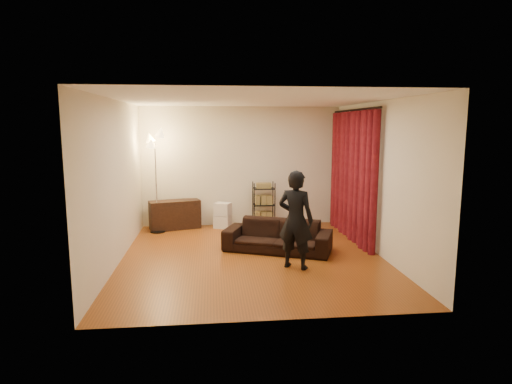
{
  "coord_description": "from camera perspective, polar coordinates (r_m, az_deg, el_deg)",
  "views": [
    {
      "loc": [
        -0.69,
        -7.2,
        2.28
      ],
      "look_at": [
        0.1,
        0.3,
        1.1
      ],
      "focal_mm": 30.0,
      "sensor_mm": 36.0,
      "label": 1
    }
  ],
  "objects": [
    {
      "name": "wall_right",
      "position": [
        7.84,
        16.08,
        1.72
      ],
      "size": [
        0.0,
        5.0,
        5.0
      ],
      "primitive_type": "plane",
      "rotation": [
        1.57,
        0.0,
        -1.57
      ],
      "color": "beige",
      "rests_on": "ground"
    },
    {
      "name": "sofa",
      "position": [
        7.85,
        2.89,
        -5.87
      ],
      "size": [
        2.07,
        1.43,
        0.56
      ],
      "primitive_type": "imported",
      "rotation": [
        0.0,
        0.0,
        -0.39
      ],
      "color": "black",
      "rests_on": "ground"
    },
    {
      "name": "person",
      "position": [
        6.84,
        5.3,
        -3.7
      ],
      "size": [
        0.69,
        0.62,
        1.59
      ],
      "primitive_type": "imported",
      "rotation": [
        0.0,
        0.0,
        2.61
      ],
      "color": "black",
      "rests_on": "ground"
    },
    {
      "name": "curtain_rod",
      "position": [
        8.8,
        13.04,
        10.62
      ],
      "size": [
        0.04,
        2.65,
        0.04
      ],
      "primitive_type": "cylinder",
      "rotation": [
        1.57,
        0.0,
        0.0
      ],
      "color": "black",
      "rests_on": "wall_right"
    },
    {
      "name": "wire_shelf",
      "position": [
        9.63,
        1.03,
        -1.7
      ],
      "size": [
        0.5,
        0.37,
        1.02
      ],
      "primitive_type": null,
      "rotation": [
        0.0,
        0.0,
        0.11
      ],
      "color": "black",
      "rests_on": "ground"
    },
    {
      "name": "floor",
      "position": [
        7.59,
        -0.52,
        -8.6
      ],
      "size": [
        5.0,
        5.0,
        0.0
      ],
      "primitive_type": "plane",
      "color": "brown",
      "rests_on": "ground"
    },
    {
      "name": "media_cabinet",
      "position": [
        9.67,
        -10.75,
        -2.98
      ],
      "size": [
        1.16,
        0.71,
        0.64
      ],
      "primitive_type": "cube",
      "rotation": [
        0.0,
        0.0,
        0.29
      ],
      "color": "black",
      "rests_on": "ground"
    },
    {
      "name": "curtain",
      "position": [
        8.85,
        12.62,
        2.15
      ],
      "size": [
        0.22,
        2.65,
        2.55
      ],
      "primitive_type": null,
      "color": "maroon",
      "rests_on": "ground"
    },
    {
      "name": "floor_lamp",
      "position": [
        9.3,
        -13.18,
        1.17
      ],
      "size": [
        0.51,
        0.51,
        2.14
      ],
      "primitive_type": null,
      "rotation": [
        0.0,
        0.0,
        0.43
      ],
      "color": "silver",
      "rests_on": "ground"
    },
    {
      "name": "ceiling",
      "position": [
        7.25,
        -0.55,
        12.21
      ],
      "size": [
        5.0,
        5.0,
        0.0
      ],
      "primitive_type": "plane",
      "rotation": [
        3.14,
        0.0,
        0.0
      ],
      "color": "white",
      "rests_on": "ground"
    },
    {
      "name": "wall_left",
      "position": [
        7.43,
        -18.09,
        1.26
      ],
      "size": [
        0.0,
        5.0,
        5.0
      ],
      "primitive_type": "plane",
      "rotation": [
        1.57,
        0.0,
        1.57
      ],
      "color": "beige",
      "rests_on": "ground"
    },
    {
      "name": "storage_boxes",
      "position": [
        9.6,
        -4.48,
        -3.11
      ],
      "size": [
        0.43,
        0.39,
        0.58
      ],
      "primitive_type": null,
      "rotation": [
        0.0,
        0.0,
        -0.4
      ],
      "color": "beige",
      "rests_on": "ground"
    },
    {
      "name": "wall_front",
      "position": [
        4.84,
        2.3,
        -2.19
      ],
      "size": [
        5.0,
        0.0,
        5.0
      ],
      "primitive_type": "plane",
      "rotation": [
        -1.57,
        0.0,
        0.0
      ],
      "color": "beige",
      "rests_on": "ground"
    },
    {
      "name": "wall_back",
      "position": [
        9.77,
        -1.94,
        3.42
      ],
      "size": [
        5.0,
        0.0,
        5.0
      ],
      "primitive_type": "plane",
      "rotation": [
        1.57,
        0.0,
        0.0
      ],
      "color": "beige",
      "rests_on": "ground"
    }
  ]
}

